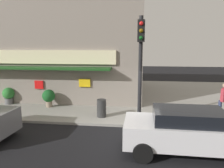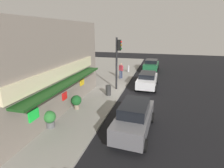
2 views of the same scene
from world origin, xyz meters
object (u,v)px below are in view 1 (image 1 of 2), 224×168
at_px(pedestrian, 224,100).
at_px(traffic_light, 141,55).
at_px(potted_plant_by_window, 49,97).
at_px(parked_car_white, 188,130).
at_px(potted_plant_by_doorway, 9,95).
at_px(trash_can, 102,108).

bearing_deg(pedestrian, traffic_light, -172.18).
distance_m(potted_plant_by_window, parked_car_white, 8.12).
bearing_deg(potted_plant_by_window, pedestrian, -7.55).
distance_m(traffic_light, pedestrian, 4.50).
height_order(potted_plant_by_doorway, potted_plant_by_window, potted_plant_by_window).
bearing_deg(parked_car_white, trash_can, 138.85).
bearing_deg(potted_plant_by_window, parked_car_white, -33.04).
xyz_separation_m(trash_can, potted_plant_by_window, (-3.33, 1.39, 0.16)).
bearing_deg(potted_plant_by_doorway, trash_can, -16.09).
height_order(trash_can, parked_car_white, parked_car_white).
bearing_deg(traffic_light, potted_plant_by_window, 161.34).
bearing_deg(traffic_light, potted_plant_by_doorway, 165.06).
relative_size(traffic_light, potted_plant_by_doorway, 4.79).
relative_size(traffic_light, parked_car_white, 1.11).
bearing_deg(trash_can, parked_car_white, -41.15).
relative_size(traffic_light, pedestrian, 2.68).
bearing_deg(potted_plant_by_window, traffic_light, -18.66).
relative_size(pedestrian, potted_plant_by_doorway, 1.79).
xyz_separation_m(potted_plant_by_doorway, potted_plant_by_window, (2.70, -0.35, 0.04)).
relative_size(trash_can, pedestrian, 0.49).
bearing_deg(potted_plant_by_doorway, traffic_light, -14.94).
height_order(pedestrian, parked_car_white, pedestrian).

